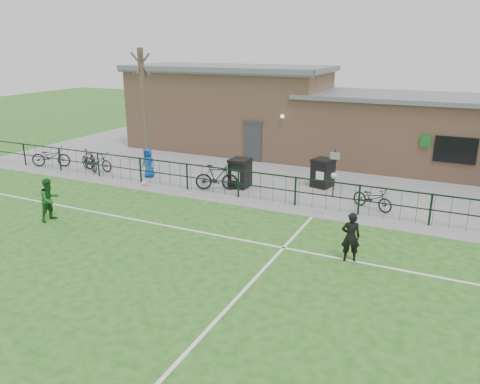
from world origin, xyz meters
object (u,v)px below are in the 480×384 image
at_px(bare_tree, 144,110).
at_px(bicycle_e, 373,198).
at_px(wheelie_bin_right, 323,174).
at_px(wheelie_bin_left, 240,174).
at_px(bicycle_a, 51,156).
at_px(bicycle_c, 98,161).
at_px(outfield_player, 50,199).
at_px(spectator_child, 148,163).
at_px(ball_ground, 144,183).
at_px(bicycle_d, 217,177).
at_px(sign_post, 334,173).
at_px(bicycle_b, 89,160).

bearing_deg(bare_tree, bicycle_e, -7.85).
bearing_deg(wheelie_bin_right, wheelie_bin_left, -139.70).
height_order(bicycle_a, bicycle_c, bicycle_a).
xyz_separation_m(bicycle_a, outfield_player, (6.02, -5.73, 0.23)).
bearing_deg(wheelie_bin_right, spectator_child, -151.59).
bearing_deg(wheelie_bin_left, ball_ground, -157.24).
relative_size(wheelie_bin_left, ball_ground, 5.02).
bearing_deg(outfield_player, ball_ground, 0.47).
bearing_deg(bicycle_d, sign_post, -97.58).
relative_size(sign_post, bicycle_b, 1.14).
bearing_deg(bicycle_a, bare_tree, -89.20).
relative_size(bicycle_d, outfield_player, 1.20).
bearing_deg(bicycle_a, bicycle_d, -113.30).
distance_m(wheelie_bin_right, bicycle_a, 14.06).
xyz_separation_m(wheelie_bin_left, bicycle_c, (-7.72, -0.53, -0.12)).
relative_size(outfield_player, ball_ground, 6.57).
bearing_deg(bicycle_d, ball_ground, 82.07).
bearing_deg(wheelie_bin_left, bicycle_e, -4.37).
xyz_separation_m(wheelie_bin_right, outfield_player, (-7.81, -8.29, 0.17)).
distance_m(bare_tree, bicycle_c, 3.50).
xyz_separation_m(wheelie_bin_left, bicycle_d, (-0.74, -0.84, -0.04)).
height_order(bicycle_a, bicycle_e, bicycle_a).
bearing_deg(bicycle_b, sign_post, -60.54).
bearing_deg(bicycle_b, bicycle_d, -66.91).
bearing_deg(bicycle_d, bicycle_b, 66.68).
distance_m(bicycle_a, bicycle_c, 2.82).
height_order(bicycle_b, bicycle_d, bicycle_d).
relative_size(bicycle_a, ball_ground, 8.47).
xyz_separation_m(bicycle_b, spectator_child, (3.45, 0.29, 0.17)).
relative_size(spectator_child, ball_ground, 5.83).
height_order(wheelie_bin_right, outfield_player, outfield_player).
height_order(bare_tree, bicycle_e, bare_tree).
bearing_deg(bicycle_c, sign_post, -81.37).
distance_m(bicycle_c, bicycle_d, 6.98).
distance_m(bare_tree, bicycle_d, 6.08).
bearing_deg(spectator_child, bicycle_b, -178.21).
xyz_separation_m(bare_tree, spectator_child, (1.28, -1.58, -2.28)).
xyz_separation_m(bicycle_a, bicycle_d, (9.77, 0.08, 0.03)).
bearing_deg(spectator_child, outfield_player, -91.39).
bearing_deg(bicycle_b, wheelie_bin_right, -54.28).
relative_size(sign_post, bicycle_a, 0.98).
distance_m(bicycle_e, spectator_child, 10.58).
bearing_deg(bicycle_e, outfield_player, 143.62).
bearing_deg(bicycle_e, wheelie_bin_right, 73.66).
distance_m(wheelie_bin_left, bicycle_d, 1.12).
height_order(wheelie_bin_right, bicycle_c, wheelie_bin_right).
xyz_separation_m(bicycle_a, ball_ground, (6.46, -0.76, -0.43)).
height_order(wheelie_bin_left, bicycle_b, wheelie_bin_left).
bearing_deg(sign_post, bicycle_c, -175.33).
height_order(bicycle_c, outfield_player, outfield_player).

